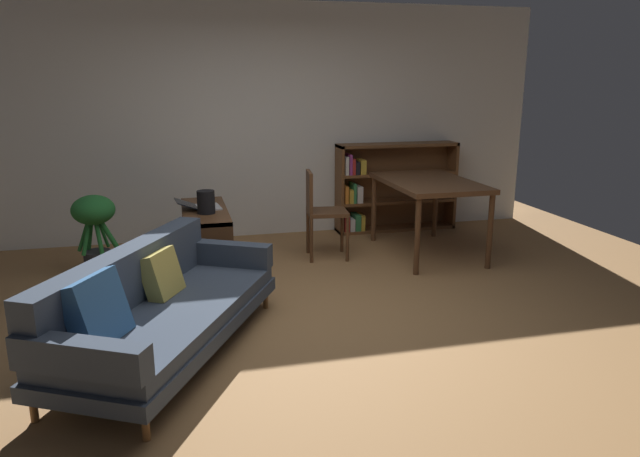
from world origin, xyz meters
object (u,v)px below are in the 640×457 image
Objects in this scene: dining_chair_near at (321,209)px; fabric_couch at (157,306)px; desk_speaker at (206,202)px; open_laptop at (200,206)px; dining_table at (429,188)px; bookshelf at (388,188)px; potted_floor_plant at (95,224)px; media_console at (206,240)px.

fabric_couch is at bearing -130.69° from dining_chair_near.
desk_speaker reaches higher than fabric_couch.
desk_speaker is at bearing -166.34° from dining_chair_near.
dining_table reaches higher than open_laptop.
desk_speaker reaches higher than open_laptop.
bookshelf is (2.29, 1.25, -0.19)m from desk_speaker.
potted_floor_plant is at bearing 179.76° from dining_chair_near.
desk_speaker is 1.11m from potted_floor_plant.
fabric_couch is 2.81× the size of potted_floor_plant.
desk_speaker is 2.62m from bookshelf.
potted_floor_plant is at bearing 177.51° from dining_table.
dining_chair_near reaches higher than potted_floor_plant.
desk_speaker is (0.01, -0.19, 0.42)m from media_console.
open_laptop is at bearing -3.70° from potted_floor_plant.
media_console is 0.79× the size of bookshelf.
dining_chair_near is at bearing 4.83° from media_console.
dining_chair_near is at bearing -138.89° from bookshelf.
open_laptop is (-0.04, 0.05, 0.34)m from media_console.
dining_table is 1.12m from bookshelf.
open_laptop is 2.38m from dining_table.
open_laptop is at bearing 128.55° from media_console.
dining_chair_near is (1.19, 0.10, 0.23)m from media_console.
bookshelf reaches higher than fabric_couch.
media_console is at bearing 179.11° from dining_table.
fabric_couch is 1.61× the size of dining_table.
dining_chair_near reaches higher than desk_speaker.
desk_speaker is at bearing -176.29° from dining_table.
desk_speaker is 0.23× the size of dining_chair_near.
bookshelf is at bearing 92.17° from dining_table.
bookshelf is (1.10, 0.96, 0.00)m from dining_chair_near.
dining_chair_near is (1.23, 0.06, -0.11)m from open_laptop.
dining_chair_near reaches higher than open_laptop.
desk_speaker is (0.44, 1.61, 0.37)m from fabric_couch.
media_console is 0.88× the size of dining_table.
potted_floor_plant is at bearing -164.01° from bookshelf.
desk_speaker is 0.28× the size of potted_floor_plant.
bookshelf is (2.34, 1.02, -0.11)m from open_laptop.
open_laptop is at bearing -177.43° from dining_chair_near.
dining_chair_near is 0.61× the size of bookshelf.
fabric_couch is at bearing -133.72° from bookshelf.
dining_table is at bearing -87.83° from bookshelf.
dining_table is at bearing -0.89° from media_console.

